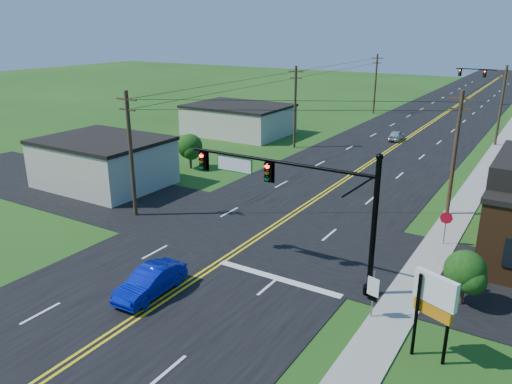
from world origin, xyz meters
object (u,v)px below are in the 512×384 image
Objects in this scene: blue_car at (151,282)px; stop_sign at (446,221)px; signal_mast_far at (490,79)px; route_sign at (373,291)px; signal_mast_main at (294,193)px.

stop_sign reaches higher than blue_car.
signal_mast_far is 4.47× the size of route_sign.
signal_mast_main is 6.56m from route_sign.
stop_sign is at bearing 48.96° from blue_car.
signal_mast_far is 74.27m from route_sign.
signal_mast_main is 8.72m from blue_car.
route_sign is at bearing -85.99° from signal_mast_far.
signal_mast_main is 4.60× the size of route_sign.
signal_mast_far reaches higher than blue_car.
signal_mast_far is 64.01m from stop_sign.
blue_car is 11.05m from route_sign.
signal_mast_far is at bearing 90.76° from stop_sign.
stop_sign is at bearing 52.67° from signal_mast_main.
blue_car is 18.27m from stop_sign.
signal_mast_main is 2.61× the size of blue_car.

